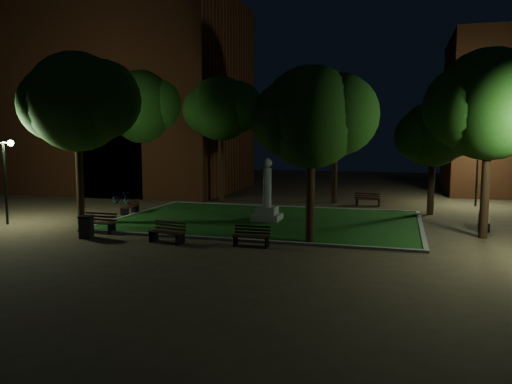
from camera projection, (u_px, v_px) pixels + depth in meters
The scene contains 23 objects.
ground at pixel (256, 228), 23.91m from camera, with size 80.00×80.00×0.00m, color #4B3A25.
lawn at pixel (267, 221), 25.82m from camera, with size 15.00×10.00×0.08m, color #1B4D14.
lawn_kerb at pixel (267, 220), 25.82m from camera, with size 15.40×10.40×0.12m.
monument at pixel (267, 203), 25.72m from camera, with size 1.40×1.40×3.20m.
building_main at pixel (117, 99), 40.63m from camera, with size 20.00×12.00×15.00m.
tree_west at pixel (79, 102), 24.33m from camera, with size 5.97×4.88×8.50m.
tree_north_wl at pixel (222, 109), 32.50m from camera, with size 5.16×4.21×8.29m.
tree_north_er at pixel (337, 116), 32.14m from camera, with size 5.17×4.22×7.78m.
tree_ne at pixel (435, 134), 27.60m from camera, with size 4.46×3.64×6.32m.
tree_east at pixel (492, 104), 20.96m from camera, with size 5.80×4.73×8.10m.
tree_se at pixel (313, 117), 19.96m from camera, with size 5.07×4.14×7.23m.
tree_nw at pixel (150, 108), 34.78m from camera, with size 6.66×5.44×9.09m.
lamppost_sw at pixel (4, 165), 24.64m from camera, with size 1.18×0.28×4.20m.
lamppost_nw at pixel (136, 153), 36.38m from camera, with size 1.18×0.28×4.56m.
lamppost_ne at pixel (478, 160), 31.01m from camera, with size 1.18×0.28×4.16m.
bench_near_left at pixel (168, 233), 20.64m from camera, with size 1.68×0.89×0.88m.
bench_near_right at pixel (252, 237), 19.97m from camera, with size 1.50×0.56×0.82m.
bench_west_near at pixel (99, 223), 22.86m from camera, with size 1.63×0.59×0.89m.
bench_left_side at pixel (131, 207), 28.29m from camera, with size 0.57×1.46×0.79m.
bench_right_side at pixel (483, 222), 23.47m from camera, with size 0.74×1.56×0.82m.
bench_far_side at pixel (368, 200), 31.35m from camera, with size 1.62×0.72×0.86m.
trash_bin at pixel (86, 227), 21.60m from camera, with size 0.70×0.70×0.97m.
bicycle at pixel (121, 198), 32.27m from camera, with size 0.53×1.51×0.79m, color black.
Camera 1 is at (6.55, -22.64, 4.42)m, focal length 35.00 mm.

